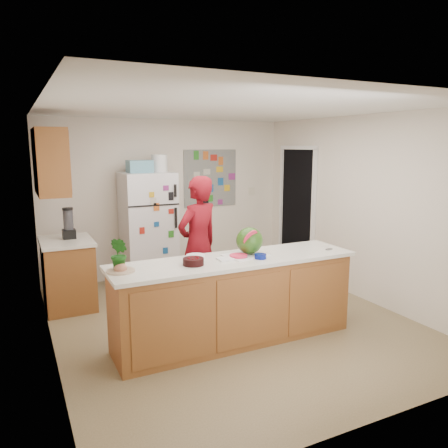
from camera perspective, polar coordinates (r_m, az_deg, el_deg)
name	(u,v)px	position (r m, az deg, el deg)	size (l,w,h in m)	color
floor	(230,321)	(5.43, 0.83, -12.57)	(4.00, 4.50, 0.02)	brown
wall_back	(168,198)	(7.15, -7.35, 3.36)	(4.00, 0.02, 2.50)	beige
wall_left	(45,234)	(4.55, -22.33, -1.25)	(0.02, 4.50, 2.50)	beige
wall_right	(362,208)	(6.24, 17.58, 1.97)	(0.02, 4.50, 2.50)	beige
ceiling	(231,108)	(5.02, 0.91, 14.96)	(4.00, 4.50, 0.02)	white
doorway	(298,211)	(7.36, 9.59, 1.70)	(0.03, 0.85, 2.04)	black
peninsula_base	(235,302)	(4.77, 1.42, -10.09)	(2.60, 0.62, 0.88)	brown
peninsula_top	(235,260)	(4.63, 1.45, -4.74)	(2.68, 0.70, 0.04)	silver
side_counter_base	(68,275)	(6.08, -19.67, -6.29)	(0.60, 0.80, 0.86)	brown
side_counter_top	(66,241)	(5.97, -19.93, -2.14)	(0.64, 0.84, 0.04)	silver
upper_cabinets	(50,162)	(5.79, -21.78, 7.57)	(0.35, 1.00, 0.80)	brown
refrigerator	(148,229)	(6.72, -9.87, -0.60)	(0.75, 0.70, 1.70)	silver
fridge_top_bin	(140,166)	(6.58, -10.96, 7.39)	(0.35, 0.28, 0.18)	#5999B2
photo_collage	(210,178)	(7.37, -1.80, 5.99)	(0.95, 0.01, 0.95)	slate
person	(198,245)	(5.50, -3.39, -2.72)	(0.63, 0.41, 1.73)	maroon
blender_appliance	(68,224)	(6.00, -19.65, -0.01)	(0.12, 0.12, 0.38)	black
cutting_board	(245,255)	(4.74, 2.81, -4.07)	(0.45, 0.33, 0.01)	silver
watermelon	(249,241)	(4.75, 3.34, -2.17)	(0.29, 0.29, 0.29)	#346311
watermelon_slice	(238,256)	(4.64, 1.90, -4.16)	(0.19, 0.19, 0.02)	#C0362F
cherry_bowl	(193,262)	(4.38, -4.02, -4.91)	(0.21, 0.21, 0.07)	black
white_bowl	(196,258)	(4.54, -3.72, -4.41)	(0.20, 0.20, 0.06)	white
cobalt_bowl	(260,256)	(4.62, 4.77, -4.22)	(0.13, 0.13, 0.05)	navy
plate	(121,271)	(4.26, -13.35, -5.97)	(0.27, 0.27, 0.02)	beige
paper_towel	(225,259)	(4.56, 0.17, -4.59)	(0.16, 0.14, 0.02)	white
keys	(329,249)	(5.14, 13.54, -3.21)	(0.09, 0.04, 0.01)	slate
potted_plant	(120,254)	(4.23, -13.48, -3.88)	(0.18, 0.15, 0.33)	#183A0F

